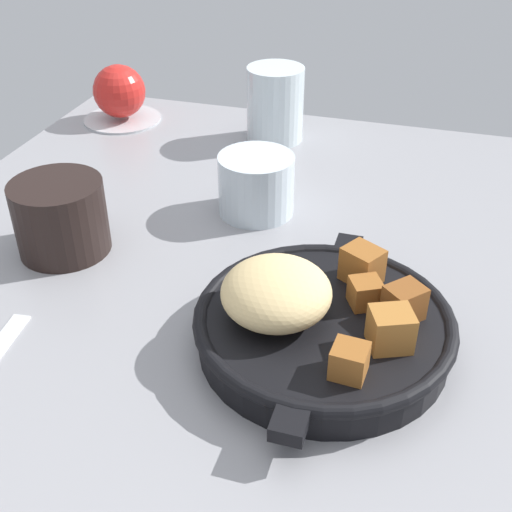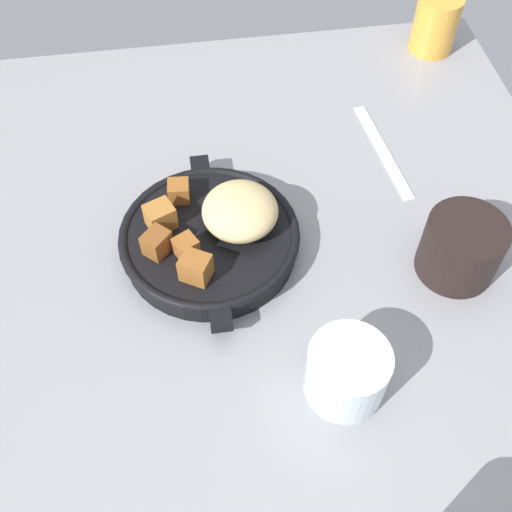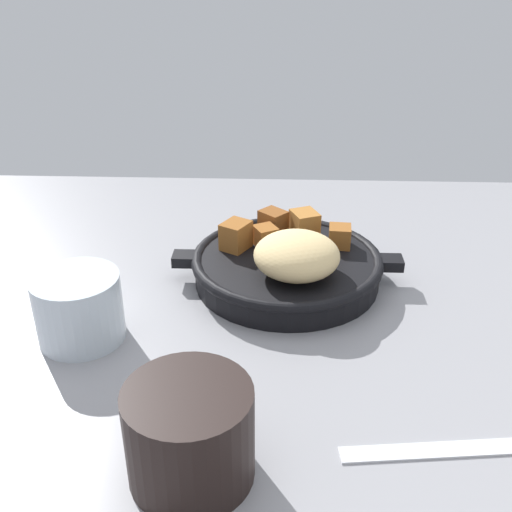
# 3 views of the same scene
# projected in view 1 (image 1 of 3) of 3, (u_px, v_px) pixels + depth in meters

# --- Properties ---
(ground_plane) EXTENTS (0.91, 0.80, 0.02)m
(ground_plane) POSITION_uv_depth(u_px,v_px,m) (254.00, 313.00, 0.60)
(ground_plane) COLOR gray
(cast_iron_skillet) EXTENTS (0.26, 0.21, 0.08)m
(cast_iron_skillet) POSITION_uv_depth(u_px,v_px,m) (319.00, 321.00, 0.53)
(cast_iron_skillet) COLOR black
(cast_iron_skillet) RESTS_ON ground_plane
(saucer_plate) EXTENTS (0.11, 0.11, 0.01)m
(saucer_plate) POSITION_uv_depth(u_px,v_px,m) (122.00, 118.00, 0.95)
(saucer_plate) COLOR #B7BABF
(saucer_plate) RESTS_ON ground_plane
(red_apple) EXTENTS (0.07, 0.07, 0.07)m
(red_apple) POSITION_uv_depth(u_px,v_px,m) (119.00, 91.00, 0.93)
(red_apple) COLOR red
(red_apple) RESTS_ON saucer_plate
(water_glass_tall) EXTENTS (0.08, 0.08, 0.10)m
(water_glass_tall) POSITION_uv_depth(u_px,v_px,m) (275.00, 104.00, 0.87)
(water_glass_tall) COLOR silver
(water_glass_tall) RESTS_ON ground_plane
(coffee_mug_dark) EXTENTS (0.09, 0.09, 0.07)m
(coffee_mug_dark) POSITION_uv_depth(u_px,v_px,m) (61.00, 217.00, 0.65)
(coffee_mug_dark) COLOR black
(coffee_mug_dark) RESTS_ON ground_plane
(water_glass_short) EXTENTS (0.08, 0.08, 0.07)m
(water_glass_short) POSITION_uv_depth(u_px,v_px,m) (256.00, 185.00, 0.71)
(water_glass_short) COLOR silver
(water_glass_short) RESTS_ON ground_plane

